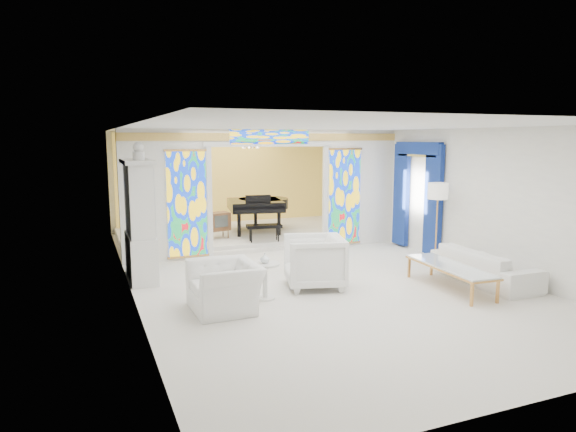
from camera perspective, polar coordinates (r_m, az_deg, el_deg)
name	(u,v)px	position (r m, az deg, el deg)	size (l,w,h in m)	color
floor	(301,271)	(10.98, 1.49, -6.08)	(12.00, 12.00, 0.00)	silver
ceiling	(302,128)	(10.62, 1.55, 9.78)	(7.00, 12.00, 0.02)	silver
wall_back	(226,180)	(16.35, -6.95, 4.04)	(7.00, 0.02, 3.00)	silver
wall_front	(538,266)	(5.80, 26.06, -5.03)	(7.00, 0.02, 3.00)	silver
wall_left	(127,209)	(9.84, -17.50, 0.72)	(0.02, 12.00, 3.00)	silver
wall_right	(439,194)	(12.51, 16.38, 2.37)	(0.02, 12.00, 3.00)	silver
partition_wall	(269,185)	(12.53, -2.14, 3.43)	(7.00, 0.22, 3.00)	silver
stained_glass_left	(187,204)	(11.93, -11.17, 1.30)	(0.90, 0.04, 2.40)	gold
stained_glass_right	(344,197)	(13.30, 6.28, 2.15)	(0.90, 0.04, 2.40)	gold
stained_glass_transom	(270,137)	(12.38, -2.01, 8.77)	(2.00, 0.04, 0.34)	gold
alcove_platform	(244,234)	(14.72, -4.91, -1.97)	(6.80, 3.80, 0.18)	silver
gold_curtain_back	(227,180)	(16.23, -6.84, 4.01)	(6.70, 0.10, 2.90)	#FADC57
chandelier	(251,147)	(14.44, -4.15, 7.66)	(0.48, 0.48, 0.30)	#C58A45
blue_drapes	(417,188)	(13.00, 14.14, 3.02)	(0.14, 1.85, 2.65)	navy
china_cabinet	(140,221)	(10.50, -16.15, -0.57)	(0.56, 1.46, 2.72)	silver
armchair_left	(225,287)	(8.51, -7.04, -7.79)	(1.20, 1.05, 0.78)	white
armchair_right	(314,262)	(9.68, 2.94, -5.08)	(1.05, 1.08, 0.99)	white
sofa	(484,266)	(10.74, 20.99, -5.19)	(2.24, 0.88, 0.65)	white
side_table	(265,275)	(9.00, -2.58, -6.61)	(0.58, 0.58, 0.64)	silver
vase	(265,258)	(8.92, -2.59, -4.69)	(0.16, 0.16, 0.17)	white
coffee_table	(450,267)	(10.01, 17.57, -5.44)	(0.76, 2.10, 0.46)	white
floor_lamp	(438,195)	(11.81, 16.31, 2.25)	(0.47, 0.47, 1.81)	#C58A45
grand_piano	(259,205)	(14.56, -3.21, 1.23)	(2.01, 2.82, 1.09)	black
tv_console	(218,222)	(13.59, -7.81, -0.61)	(0.66, 0.52, 0.68)	brown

